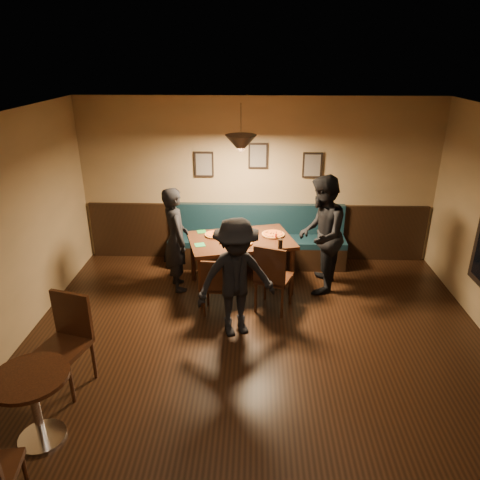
% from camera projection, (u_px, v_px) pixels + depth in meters
% --- Properties ---
extents(floor, '(7.00, 7.00, 0.00)m').
position_uv_depth(floor, '(256.00, 390.00, 4.95)').
color(floor, black).
rests_on(floor, ground).
extents(ceiling, '(7.00, 7.00, 0.00)m').
position_uv_depth(ceiling, '(261.00, 132.00, 3.87)').
color(ceiling, silver).
rests_on(ceiling, ground).
extents(wall_back, '(6.00, 0.00, 6.00)m').
position_uv_depth(wall_back, '(258.00, 182.00, 7.64)').
color(wall_back, '#8C704F').
rests_on(wall_back, ground).
extents(wainscot, '(5.88, 0.06, 1.00)m').
position_uv_depth(wainscot, '(257.00, 232.00, 7.96)').
color(wainscot, black).
rests_on(wainscot, ground).
extents(booth_bench, '(3.00, 0.60, 1.00)m').
position_uv_depth(booth_bench, '(257.00, 238.00, 7.71)').
color(booth_bench, '#0F232D').
rests_on(booth_bench, ground).
extents(picture_left, '(0.32, 0.04, 0.42)m').
position_uv_depth(picture_left, '(204.00, 164.00, 7.52)').
color(picture_left, black).
rests_on(picture_left, wall_back).
extents(picture_center, '(0.32, 0.04, 0.42)m').
position_uv_depth(picture_center, '(258.00, 156.00, 7.44)').
color(picture_center, black).
rests_on(picture_center, wall_back).
extents(picture_right, '(0.32, 0.04, 0.42)m').
position_uv_depth(picture_right, '(312.00, 165.00, 7.47)').
color(picture_right, black).
rests_on(picture_right, wall_back).
extents(pendant_lamp, '(0.44, 0.44, 0.25)m').
position_uv_depth(pendant_lamp, '(241.00, 144.00, 6.27)').
color(pendant_lamp, black).
rests_on(pendant_lamp, ceiling).
extents(dining_table, '(1.74, 1.35, 0.82)m').
position_uv_depth(dining_table, '(241.00, 263.00, 6.98)').
color(dining_table, black).
rests_on(dining_table, floor).
extents(chair_near_left, '(0.40, 0.40, 0.87)m').
position_uv_depth(chair_near_left, '(217.00, 284.00, 6.30)').
color(chair_near_left, black).
rests_on(chair_near_left, floor).
extents(chair_near_right, '(0.59, 0.59, 1.03)m').
position_uv_depth(chair_near_right, '(274.00, 276.00, 6.35)').
color(chair_near_right, black).
rests_on(chair_near_right, floor).
extents(diner_left, '(0.58, 0.69, 1.62)m').
position_uv_depth(diner_left, '(176.00, 239.00, 6.82)').
color(diner_left, black).
rests_on(diner_left, floor).
extents(diner_right, '(0.87, 1.01, 1.81)m').
position_uv_depth(diner_right, '(321.00, 235.00, 6.74)').
color(diner_right, black).
rests_on(diner_right, floor).
extents(diner_front, '(1.18, 0.92, 1.60)m').
position_uv_depth(diner_front, '(236.00, 278.00, 5.69)').
color(diner_front, black).
rests_on(diner_front, floor).
extents(pizza_a, '(0.41, 0.41, 0.04)m').
position_uv_depth(pizza_a, '(215.00, 235.00, 6.93)').
color(pizza_a, gold).
rests_on(pizza_a, dining_table).
extents(pizza_b, '(0.45, 0.45, 0.04)m').
position_uv_depth(pizza_b, '(241.00, 242.00, 6.64)').
color(pizza_b, '#C68525').
rests_on(pizza_b, dining_table).
extents(pizza_c, '(0.43, 0.43, 0.04)m').
position_uv_depth(pizza_c, '(273.00, 234.00, 6.94)').
color(pizza_c, '#C37A24').
rests_on(pizza_c, dining_table).
extents(soda_glass, '(0.08, 0.08, 0.14)m').
position_uv_depth(soda_glass, '(280.00, 244.00, 6.46)').
color(soda_glass, black).
rests_on(soda_glass, dining_table).
extents(tabasco_bottle, '(0.03, 0.03, 0.11)m').
position_uv_depth(tabasco_bottle, '(276.00, 236.00, 6.78)').
color(tabasco_bottle, '#970512').
rests_on(tabasco_bottle, dining_table).
extents(napkin_a, '(0.17, 0.17, 0.01)m').
position_uv_depth(napkin_a, '(202.00, 232.00, 7.08)').
color(napkin_a, '#1C6926').
rests_on(napkin_a, dining_table).
extents(napkin_b, '(0.18, 0.18, 0.01)m').
position_uv_depth(napkin_b, '(200.00, 245.00, 6.60)').
color(napkin_b, '#217E3B').
rests_on(napkin_b, dining_table).
extents(cutlery_set, '(0.20, 0.02, 0.00)m').
position_uv_depth(cutlery_set, '(243.00, 248.00, 6.49)').
color(cutlery_set, '#B9BABE').
rests_on(cutlery_set, dining_table).
extents(cafe_table, '(0.92, 0.92, 0.75)m').
position_uv_depth(cafe_table, '(36.00, 408.00, 4.20)').
color(cafe_table, black).
rests_on(cafe_table, floor).
extents(cafe_chair_far, '(0.58, 0.58, 1.06)m').
position_uv_depth(cafe_chair_far, '(63.00, 346.00, 4.83)').
color(cafe_chair_far, black).
rests_on(cafe_chair_far, floor).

